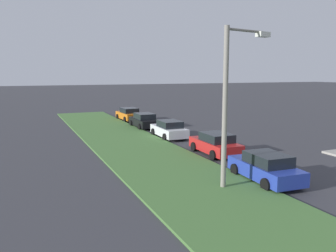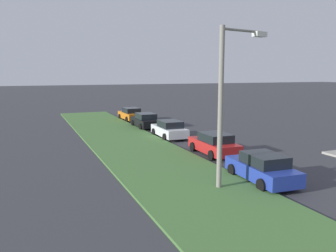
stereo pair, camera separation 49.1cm
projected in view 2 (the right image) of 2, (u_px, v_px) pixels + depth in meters
The scene contains 7 objects.
grass_median at pixel (169, 170), 19.16m from camera, with size 60.00×6.00×0.12m, color #477238.
parked_car_blue at pixel (262, 168), 17.25m from camera, with size 4.39×2.21×1.47m.
parked_car_red at pixel (214, 144), 23.03m from camera, with size 4.33×2.08×1.47m.
parked_car_white at pixel (169, 129), 29.03m from camera, with size 4.33×2.07×1.47m.
parked_car_black at pixel (145, 121), 34.28m from camera, with size 4.31×2.03×1.47m.
parked_car_orange at pixel (131, 114), 39.61m from camera, with size 4.36×2.14×1.47m.
streetlight at pixel (227, 96), 15.78m from camera, with size 0.85×2.85×7.50m.
Camera 2 is at (-7.14, 15.48, 5.44)m, focal length 36.89 mm.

